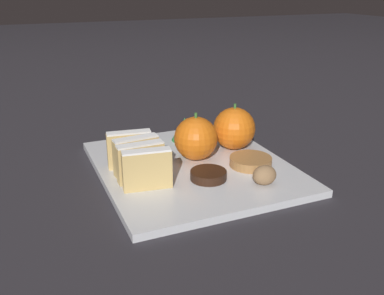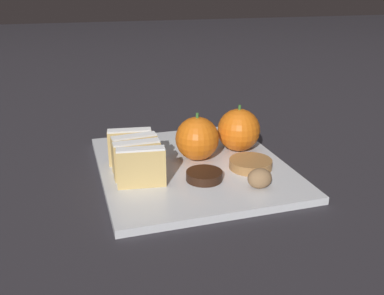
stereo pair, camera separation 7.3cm
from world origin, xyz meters
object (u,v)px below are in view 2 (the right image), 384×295
Objects in this scene: orange_near at (197,139)px; orange_far at (239,130)px; walnut at (260,178)px; chocolate_cookie at (202,176)px.

orange_far is (0.09, 0.02, 0.00)m from orange_near.
chocolate_cookie is at bearing 146.11° from walnut.
orange_near is 0.09m from orange_far.
orange_far is at bearing 44.69° from chocolate_cookie.
orange_far is 0.15m from chocolate_cookie.
orange_near is 1.46× the size of chocolate_cookie.
walnut is at bearing -67.43° from orange_near.
orange_near reaches higher than walnut.
walnut is at bearing -100.83° from orange_far.
chocolate_cookie is (-0.08, 0.05, -0.01)m from walnut.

